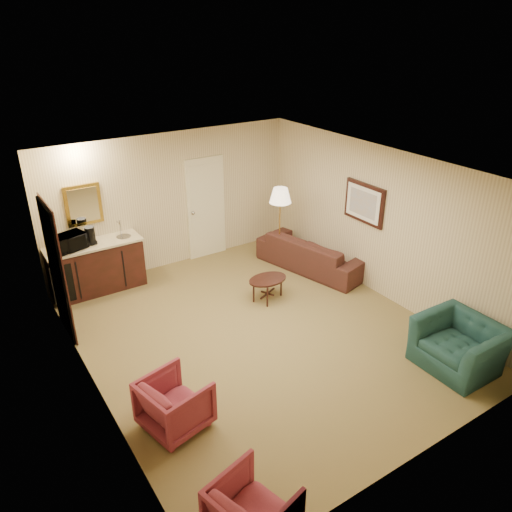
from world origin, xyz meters
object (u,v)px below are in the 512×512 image
at_px(wetbar_cabinet, 97,267).
at_px(teal_armchair, 461,338).
at_px(rose_chair_far, 253,510).
at_px(coffee_table, 268,289).
at_px(sofa, 313,248).
at_px(waste_bin, 137,275).
at_px(rose_chair_near, 175,401).
at_px(microwave, 69,240).
at_px(floor_lamp, 280,227).
at_px(coffee_maker, 90,236).

relative_size(wetbar_cabinet, teal_armchair, 1.52).
relative_size(rose_chair_far, coffee_table, 1.03).
xyz_separation_m(sofa, waste_bin, (-3.08, 1.35, -0.30)).
relative_size(sofa, waste_bin, 8.22).
height_order(wetbar_cabinet, sofa, wetbar_cabinet).
bearing_deg(wetbar_cabinet, rose_chair_near, -93.75).
height_order(coffee_table, microwave, microwave).
relative_size(waste_bin, microwave, 0.53).
xyz_separation_m(wetbar_cabinet, sofa, (3.77, -1.42, -0.03)).
bearing_deg(floor_lamp, rose_chair_far, -127.88).
bearing_deg(teal_armchair, coffee_table, -157.83).
relative_size(sofa, microwave, 4.39).
distance_m(coffee_table, waste_bin, 2.51).
relative_size(sofa, teal_armchair, 2.04).
bearing_deg(rose_chair_far, coffee_maker, -16.29).
distance_m(rose_chair_near, floor_lamp, 4.65).
xyz_separation_m(microwave, coffee_maker, (0.36, 0.04, -0.01)).
relative_size(rose_chair_near, coffee_maker, 2.32).
bearing_deg(rose_chair_near, microwave, -10.93).
xyz_separation_m(wetbar_cabinet, microwave, (-0.39, -0.05, 0.63)).
height_order(floor_lamp, microwave, floor_lamp).
bearing_deg(sofa, floor_lamp, 24.32).
height_order(coffee_table, floor_lamp, floor_lamp).
height_order(sofa, rose_chair_near, sofa).
distance_m(rose_chair_near, coffee_table, 3.23).
bearing_deg(microwave, wetbar_cabinet, -9.10).
height_order(teal_armchair, floor_lamp, floor_lamp).
height_order(rose_chair_near, floor_lamp, floor_lamp).
bearing_deg(rose_chair_near, rose_chair_far, 167.00).
xyz_separation_m(coffee_table, coffee_maker, (-2.39, 1.91, 0.88)).
bearing_deg(wetbar_cabinet, teal_armchair, -54.19).
distance_m(rose_chair_near, microwave, 3.83).
bearing_deg(coffee_maker, teal_armchair, -67.10).
distance_m(teal_armchair, rose_chair_far, 3.85).
bearing_deg(coffee_table, floor_lamp, 46.44).
distance_m(coffee_table, coffee_maker, 3.19).
xyz_separation_m(sofa, rose_chair_near, (-4.02, -2.39, -0.06)).
relative_size(teal_armchair, floor_lamp, 0.68).
xyz_separation_m(rose_chair_near, floor_lamp, (3.60, 2.92, 0.42)).
bearing_deg(coffee_maker, coffee_table, -51.83).
bearing_deg(floor_lamp, waste_bin, 162.84).
xyz_separation_m(rose_chair_far, microwave, (-0.14, 5.47, 0.73)).
height_order(wetbar_cabinet, coffee_maker, coffee_maker).
relative_size(wetbar_cabinet, coffee_maker, 5.17).
height_order(coffee_table, waste_bin, coffee_table).
distance_m(sofa, microwave, 4.42).
xyz_separation_m(sofa, teal_armchair, (-0.22, -3.50, 0.04)).
bearing_deg(teal_armchair, sofa, 177.05).
distance_m(teal_armchair, coffee_maker, 6.10).
relative_size(sofa, coffee_table, 3.15).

